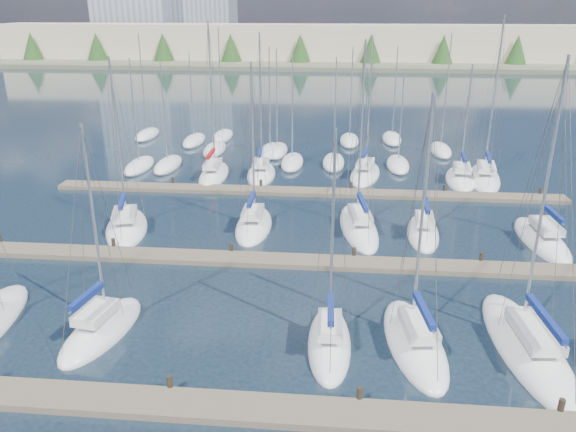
# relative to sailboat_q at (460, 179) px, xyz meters

# --- Properties ---
(ground) EXTENTS (400.00, 400.00, 0.00)m
(ground) POSITION_rel_sailboat_q_xyz_m (-14.18, 24.91, -0.17)
(ground) COLOR #1B2936
(ground) RESTS_ON ground
(dock_near) EXTENTS (44.00, 1.93, 1.10)m
(dock_near) POSITION_rel_sailboat_q_xyz_m (-14.18, -33.08, -0.02)
(dock_near) COLOR #6B5E4C
(dock_near) RESTS_ON ground
(dock_mid) EXTENTS (44.00, 1.93, 1.10)m
(dock_mid) POSITION_rel_sailboat_q_xyz_m (-14.18, -19.08, -0.02)
(dock_mid) COLOR #6B5E4C
(dock_mid) RESTS_ON ground
(dock_far) EXTENTS (44.00, 1.93, 1.10)m
(dock_far) POSITION_rel_sailboat_q_xyz_m (-14.18, -5.08, -0.02)
(dock_far) COLOR #6B5E4C
(dock_far) RESTS_ON ground
(sailboat_q) EXTENTS (3.60, 7.89, 11.22)m
(sailboat_q) POSITION_rel_sailboat_q_xyz_m (0.00, 0.00, 0.00)
(sailboat_q) COLOR white
(sailboat_q) RESTS_ON ground
(sailboat_n) EXTENTS (2.81, 8.35, 14.85)m
(sailboat_n) POSITION_rel_sailboat_q_xyz_m (-23.17, -0.85, 0.02)
(sailboat_n) COLOR white
(sailboat_n) RESTS_ON ground
(sailboat_h) EXTENTS (4.94, 8.19, 12.98)m
(sailboat_h) POSITION_rel_sailboat_q_xyz_m (-26.67, -14.55, 0.00)
(sailboat_h) COLOR white
(sailboat_h) RESTS_ON ground
(sailboat_e) EXTENTS (3.54, 8.24, 12.79)m
(sailboat_e) POSITION_rel_sailboat_q_xyz_m (-7.40, -27.59, 0.01)
(sailboat_e) COLOR white
(sailboat_e) RESTS_ON ground
(sailboat_p) EXTENTS (3.92, 8.30, 13.56)m
(sailboat_p) POSITION_rel_sailboat_q_xyz_m (-8.79, 0.72, 0.01)
(sailboat_p) COLOR white
(sailboat_p) RESTS_ON ground
(sailboat_d) EXTENTS (2.27, 6.75, 11.31)m
(sailboat_d) POSITION_rel_sailboat_q_xyz_m (-11.52, -28.05, 0.02)
(sailboat_d) COLOR white
(sailboat_d) RESTS_ON ground
(sailboat_o) EXTENTS (3.10, 7.48, 13.83)m
(sailboat_o) POSITION_rel_sailboat_q_xyz_m (-18.72, -0.07, 0.02)
(sailboat_o) COLOR white
(sailboat_o) RESTS_ON ground
(sailboat_j) EXTENTS (2.75, 7.42, 12.54)m
(sailboat_j) POSITION_rel_sailboat_q_xyz_m (-17.45, -13.31, 0.01)
(sailboat_j) COLOR white
(sailboat_j) RESTS_ON ground
(sailboat_c) EXTENTS (3.47, 6.87, 11.29)m
(sailboat_c) POSITION_rel_sailboat_q_xyz_m (-22.97, -27.98, 0.01)
(sailboat_c) COLOR white
(sailboat_c) RESTS_ON ground
(sailboat_k) EXTENTS (3.65, 9.55, 14.04)m
(sailboat_k) POSITION_rel_sailboat_q_xyz_m (-9.74, -12.89, 0.01)
(sailboat_k) COLOR white
(sailboat_k) RESTS_ON ground
(sailboat_r) EXTENTS (4.30, 9.83, 15.31)m
(sailboat_r) POSITION_rel_sailboat_q_xyz_m (2.32, 0.55, 0.01)
(sailboat_r) COLOR white
(sailboat_r) RESTS_ON ground
(sailboat_f) EXTENTS (3.60, 10.41, 14.36)m
(sailboat_f) POSITION_rel_sailboat_q_xyz_m (-2.07, -27.47, 0.00)
(sailboat_f) COLOR white
(sailboat_f) RESTS_ON ground
(sailboat_l) EXTENTS (2.70, 6.96, 10.69)m
(sailboat_l) POSITION_rel_sailboat_q_xyz_m (-5.18, -13.55, 0.01)
(sailboat_l) COLOR white
(sailboat_l) RESTS_ON ground
(sailboat_m) EXTENTS (2.96, 8.43, 11.68)m
(sailboat_m) POSITION_rel_sailboat_q_xyz_m (2.86, -14.09, 0.00)
(sailboat_m) COLOR white
(sailboat_m) RESTS_ON ground
(distant_boats) EXTENTS (36.93, 20.75, 13.30)m
(distant_boats) POSITION_rel_sailboat_q_xyz_m (-18.52, 8.67, 0.12)
(distant_boats) COLOR #9EA0A5
(distant_boats) RESTS_ON ground
(shoreline) EXTENTS (400.00, 60.00, 38.00)m
(shoreline) POSITION_rel_sailboat_q_xyz_m (-27.47, 114.68, 7.27)
(shoreline) COLOR #666B51
(shoreline) RESTS_ON ground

